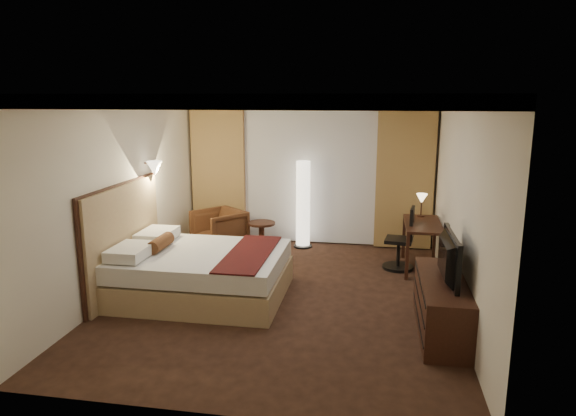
% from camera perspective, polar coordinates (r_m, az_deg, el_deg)
% --- Properties ---
extents(floor, '(4.50, 5.50, 0.01)m').
position_cam_1_polar(floor, '(7.15, -0.56, -9.72)').
color(floor, black).
rests_on(floor, ground).
extents(ceiling, '(4.50, 5.50, 0.01)m').
position_cam_1_polar(ceiling, '(6.63, -0.61, 12.46)').
color(ceiling, white).
rests_on(ceiling, back_wall).
extents(back_wall, '(4.50, 0.02, 2.70)m').
position_cam_1_polar(back_wall, '(9.44, 2.45, 4.18)').
color(back_wall, beige).
rests_on(back_wall, floor).
extents(left_wall, '(0.02, 5.50, 2.70)m').
position_cam_1_polar(left_wall, '(7.50, -17.76, 1.48)').
color(left_wall, beige).
rests_on(left_wall, floor).
extents(right_wall, '(0.02, 5.50, 2.70)m').
position_cam_1_polar(right_wall, '(6.74, 18.60, 0.25)').
color(right_wall, beige).
rests_on(right_wall, floor).
extents(crown_molding, '(4.50, 5.50, 0.12)m').
position_cam_1_polar(crown_molding, '(6.63, -0.61, 11.94)').
color(crown_molding, black).
rests_on(crown_molding, ceiling).
extents(soffit, '(4.50, 0.50, 0.20)m').
position_cam_1_polar(soffit, '(9.10, 2.31, 11.78)').
color(soffit, white).
rests_on(soffit, ceiling).
extents(curtain_sheer, '(2.48, 0.04, 2.45)m').
position_cam_1_polar(curtain_sheer, '(9.38, 2.38, 3.51)').
color(curtain_sheer, silver).
rests_on(curtain_sheer, back_wall).
extents(curtain_left_drape, '(1.00, 0.14, 2.45)m').
position_cam_1_polar(curtain_left_drape, '(9.69, -7.71, 3.69)').
color(curtain_left_drape, tan).
rests_on(curtain_left_drape, back_wall).
extents(curtain_right_drape, '(1.00, 0.14, 2.45)m').
position_cam_1_polar(curtain_right_drape, '(9.25, 12.84, 3.09)').
color(curtain_right_drape, tan).
rests_on(curtain_right_drape, back_wall).
extents(wall_sconce, '(0.24, 0.24, 0.24)m').
position_cam_1_polar(wall_sconce, '(7.99, -14.61, 4.27)').
color(wall_sconce, white).
rests_on(wall_sconce, left_wall).
extents(bed, '(2.21, 1.73, 0.65)m').
position_cam_1_polar(bed, '(7.14, -9.48, -7.15)').
color(bed, white).
rests_on(bed, floor).
extents(headboard, '(0.12, 2.03, 1.50)m').
position_cam_1_polar(headboard, '(7.45, -17.73, -3.32)').
color(headboard, tan).
rests_on(headboard, floor).
extents(armchair, '(1.06, 1.05, 0.80)m').
position_cam_1_polar(armchair, '(9.17, -7.67, -2.22)').
color(armchair, '#533119').
rests_on(armchair, floor).
extents(side_table, '(0.48, 0.48, 0.53)m').
position_cam_1_polar(side_table, '(9.05, -2.95, -3.21)').
color(side_table, black).
rests_on(side_table, floor).
extents(floor_lamp, '(0.33, 0.33, 1.58)m').
position_cam_1_polar(floor_lamp, '(9.18, 1.68, 0.42)').
color(floor_lamp, white).
rests_on(floor_lamp, floor).
extents(desk, '(0.55, 1.19, 0.75)m').
position_cam_1_polar(desk, '(8.37, 14.63, -4.11)').
color(desk, black).
rests_on(desk, floor).
extents(desk_lamp, '(0.18, 0.18, 0.34)m').
position_cam_1_polar(desk_lamp, '(8.67, 14.59, 0.18)').
color(desk_lamp, '#FFD899').
rests_on(desk_lamp, desk).
extents(office_chair, '(0.55, 0.55, 1.01)m').
position_cam_1_polar(office_chair, '(8.26, 12.23, -3.26)').
color(office_chair, black).
rests_on(office_chair, floor).
extents(dresser, '(0.50, 1.64, 0.64)m').
position_cam_1_polar(dresser, '(6.28, 16.67, -10.33)').
color(dresser, black).
rests_on(dresser, floor).
extents(television, '(0.60, 1.03, 0.13)m').
position_cam_1_polar(television, '(6.08, 16.74, -5.01)').
color(television, black).
rests_on(television, dresser).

